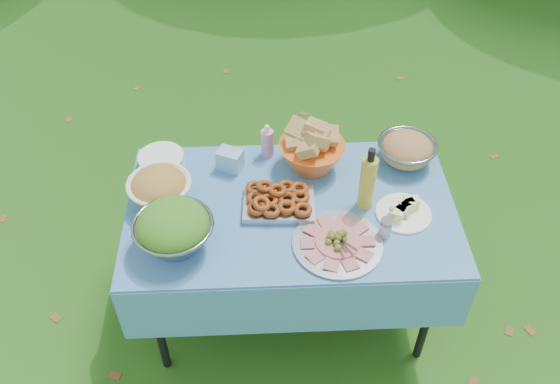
# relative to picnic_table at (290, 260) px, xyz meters

# --- Properties ---
(ground) EXTENTS (80.00, 80.00, 0.00)m
(ground) POSITION_rel_picnic_table_xyz_m (0.00, 0.00, -0.38)
(ground) COLOR #0C3409
(ground) RESTS_ON ground
(picnic_table) EXTENTS (1.46, 0.86, 0.76)m
(picnic_table) POSITION_rel_picnic_table_xyz_m (0.00, 0.00, 0.00)
(picnic_table) COLOR #82CFFA
(picnic_table) RESTS_ON ground
(salad_bowl) EXTENTS (0.41, 0.41, 0.22)m
(salad_bowl) POSITION_rel_picnic_table_xyz_m (-0.49, -0.21, 0.49)
(salad_bowl) COLOR gray
(salad_bowl) RESTS_ON picnic_table
(pasta_bowl_white) EXTENTS (0.28, 0.28, 0.16)m
(pasta_bowl_white) POSITION_rel_picnic_table_xyz_m (-0.58, 0.07, 0.46)
(pasta_bowl_white) COLOR white
(pasta_bowl_white) RESTS_ON picnic_table
(plate_stack) EXTENTS (0.29, 0.29, 0.05)m
(plate_stack) POSITION_rel_picnic_table_xyz_m (-0.60, 0.31, 0.41)
(plate_stack) COLOR white
(plate_stack) RESTS_ON picnic_table
(wipes_box) EXTENTS (0.14, 0.12, 0.10)m
(wipes_box) POSITION_rel_picnic_table_xyz_m (-0.27, 0.27, 0.43)
(wipes_box) COLOR #89C6DF
(wipes_box) RESTS_ON picnic_table
(sanitizer_bottle) EXTENTS (0.07, 0.07, 0.17)m
(sanitizer_bottle) POSITION_rel_picnic_table_xyz_m (-0.09, 0.36, 0.47)
(sanitizer_bottle) COLOR pink
(sanitizer_bottle) RESTS_ON picnic_table
(bread_bowl) EXTENTS (0.40, 0.40, 0.21)m
(bread_bowl) POSITION_rel_picnic_table_xyz_m (0.11, 0.27, 0.48)
(bread_bowl) COLOR orange
(bread_bowl) RESTS_ON picnic_table
(pasta_bowl_steel) EXTENTS (0.32, 0.32, 0.15)m
(pasta_bowl_steel) POSITION_rel_picnic_table_xyz_m (0.56, 0.28, 0.45)
(pasta_bowl_steel) COLOR gray
(pasta_bowl_steel) RESTS_ON picnic_table
(fried_tray) EXTENTS (0.32, 0.24, 0.07)m
(fried_tray) POSITION_rel_picnic_table_xyz_m (-0.06, -0.00, 0.42)
(fried_tray) COLOR #B5B4B9
(fried_tray) RESTS_ON picnic_table
(charcuterie_platter) EXTENTS (0.44, 0.44, 0.09)m
(charcuterie_platter) POSITION_rel_picnic_table_xyz_m (0.18, -0.23, 0.42)
(charcuterie_platter) COLOR #A2A3A9
(charcuterie_platter) RESTS_ON picnic_table
(oil_bottle) EXTENTS (0.09, 0.09, 0.32)m
(oil_bottle) POSITION_rel_picnic_table_xyz_m (0.33, -0.00, 0.54)
(oil_bottle) COLOR gold
(oil_bottle) RESTS_ON picnic_table
(cheese_plate) EXTENTS (0.26, 0.26, 0.07)m
(cheese_plate) POSITION_rel_picnic_table_xyz_m (0.49, -0.07, 0.41)
(cheese_plate) COLOR white
(cheese_plate) RESTS_ON picnic_table
(shaker) EXTENTS (0.05, 0.05, 0.09)m
(shaker) POSITION_rel_picnic_table_xyz_m (0.39, -0.18, 0.42)
(shaker) COLOR silver
(shaker) RESTS_ON picnic_table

